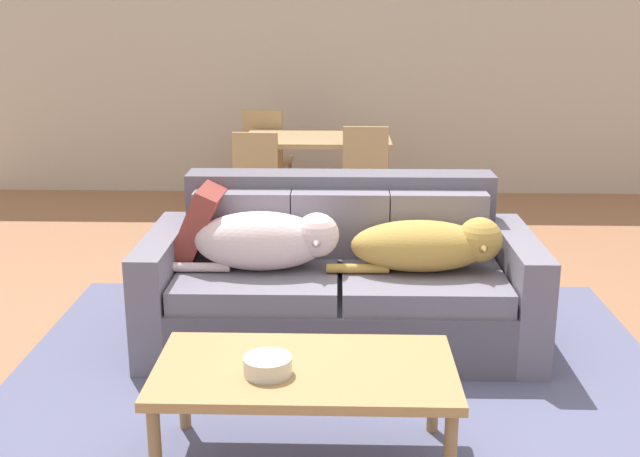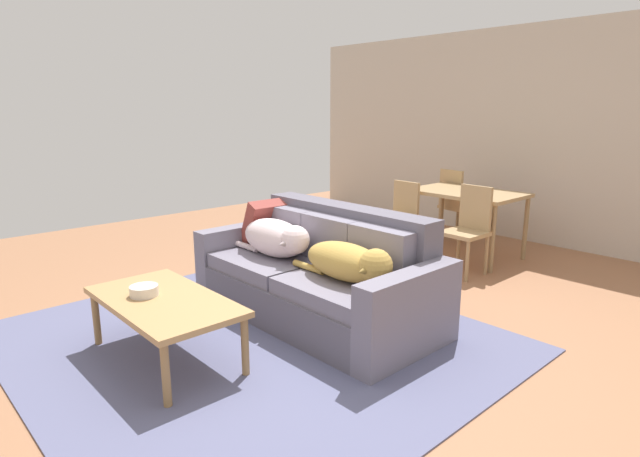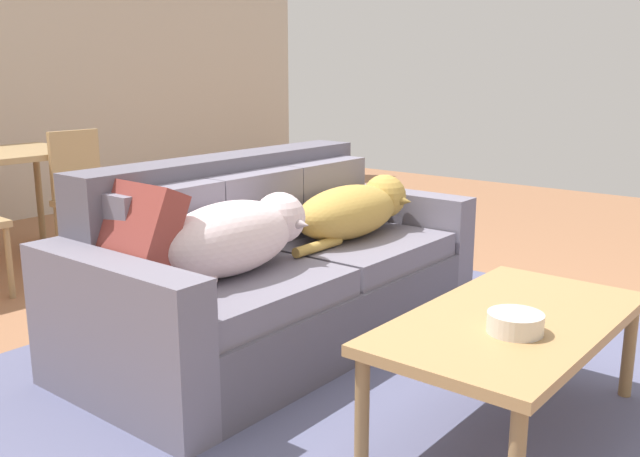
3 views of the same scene
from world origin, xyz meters
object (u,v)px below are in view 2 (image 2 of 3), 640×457
at_px(throw_pillow_by_left_arm, 267,223).
at_px(dining_chair_far_left, 456,202).
at_px(couch, 320,277).
at_px(dining_chair_near_left, 399,215).
at_px(dog_on_right_cushion, 350,262).
at_px(bowl_on_coffee_table, 144,291).
at_px(dining_chair_near_right, 468,226).
at_px(coffee_table, 164,305).
at_px(dog_on_left_cushion, 277,238).
at_px(dining_table, 466,198).

relative_size(throw_pillow_by_left_arm, dining_chair_far_left, 0.48).
xyz_separation_m(couch, dining_chair_far_left, (-0.70, 3.02, 0.17)).
distance_m(dining_chair_near_left, dining_chair_far_left, 1.16).
bearing_deg(dog_on_right_cushion, couch, 162.87).
distance_m(bowl_on_coffee_table, dining_chair_near_right, 3.31).
relative_size(throw_pillow_by_left_arm, coffee_table, 0.37).
height_order(dog_on_left_cushion, throw_pillow_by_left_arm, throw_pillow_by_left_arm).
bearing_deg(coffee_table, couch, 84.19).
height_order(bowl_on_coffee_table, dining_chair_far_left, dining_chair_far_left).
bearing_deg(dining_chair_near_left, dog_on_right_cushion, -57.58).
height_order(throw_pillow_by_left_arm, coffee_table, throw_pillow_by_left_arm).
height_order(bowl_on_coffee_table, dining_chair_near_left, dining_chair_near_left).
bearing_deg(dining_chair_near_right, dog_on_left_cushion, -103.68).
bearing_deg(dog_on_left_cushion, dining_chair_near_left, 98.38).
distance_m(dog_on_left_cushion, coffee_table, 1.20).
distance_m(dog_on_right_cushion, dining_chair_far_left, 3.38).
bearing_deg(coffee_table, dog_on_left_cushion, 102.01).
bearing_deg(dog_on_left_cushion, dining_chair_near_right, 74.18).
bearing_deg(dog_on_right_cushion, bowl_on_coffee_table, -121.76).
height_order(dog_on_left_cushion, dining_table, dog_on_left_cushion).
distance_m(dog_on_right_cushion, coffee_table, 1.33).
bearing_deg(dining_chair_far_left, coffee_table, 106.02).
relative_size(couch, throw_pillow_by_left_arm, 4.83).
bearing_deg(bowl_on_coffee_table, throw_pillow_by_left_arm, 109.73).
xyz_separation_m(coffee_table, bowl_on_coffee_table, (-0.14, -0.07, 0.08)).
xyz_separation_m(bowl_on_coffee_table, dining_chair_near_right, (0.46, 3.28, 0.02)).
height_order(coffee_table, dining_chair_near_left, dining_chair_near_left).
relative_size(dog_on_right_cushion, bowl_on_coffee_table, 4.86).
bearing_deg(dog_on_right_cushion, coffee_table, -118.12).
bearing_deg(throw_pillow_by_left_arm, couch, -3.68).
bearing_deg(dog_on_left_cushion, coffee_table, -78.29).
height_order(coffee_table, dining_table, dining_table).
bearing_deg(coffee_table, dining_table, 91.08).
bearing_deg(couch, bowl_on_coffee_table, -101.57).
bearing_deg(dining_chair_near_left, dining_table, 53.76).
distance_m(dog_on_right_cushion, dining_chair_near_right, 2.07).
relative_size(coffee_table, bowl_on_coffee_table, 6.27).
bearing_deg(dining_chair_near_right, dog_on_right_cushion, -80.13).
bearing_deg(throw_pillow_by_left_arm, dining_chair_far_left, 88.29).
height_order(dog_on_left_cushion, bowl_on_coffee_table, dog_on_left_cushion).
height_order(dog_on_right_cushion, throw_pillow_by_left_arm, throw_pillow_by_left_arm).
bearing_deg(dining_table, dog_on_right_cushion, -75.32).
height_order(dog_on_left_cushion, dining_chair_far_left, dining_chair_far_left).
height_order(dog_on_right_cushion, dining_chair_far_left, dining_chair_far_left).
xyz_separation_m(dining_table, dining_chair_far_left, (-0.49, 0.56, -0.18)).
height_order(couch, coffee_table, couch).
bearing_deg(coffee_table, dining_chair_near_right, 84.25).
bearing_deg(dining_table, dining_chair_far_left, 131.43).
height_order(dining_chair_near_right, dining_chair_far_left, dining_chair_far_left).
bearing_deg(dining_chair_far_left, dining_table, 140.02).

